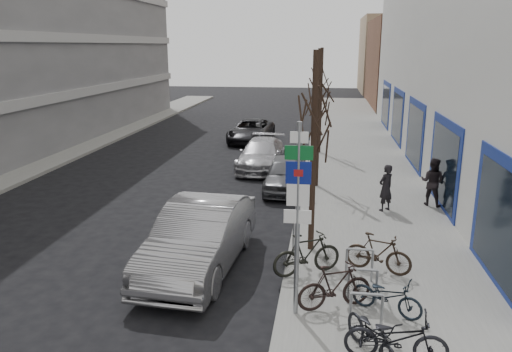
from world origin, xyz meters
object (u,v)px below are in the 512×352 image
(bike_far_inner, at_px, (378,253))
(pedestrian_far, at_px, (432,181))
(bike_near_left, at_px, (372,331))
(bike_far_curb, at_px, (396,334))
(parked_car_mid, at_px, (286,174))
(bike_near_right, at_px, (335,286))
(tree_mid, at_px, (319,86))
(bike_rack, at_px, (363,282))
(bike_mid_curb, at_px, (387,293))
(tree_near, at_px, (315,105))
(meter_back, at_px, (309,147))
(parked_car_front, at_px, (200,237))
(pedestrian_near, at_px, (386,188))
(parked_car_back, at_px, (262,154))
(lane_car, at_px, (251,131))
(highway_sign_pole, at_px, (298,209))
(meter_mid, at_px, (303,176))
(meter_front, at_px, (294,228))
(bike_mid_inner, at_px, (307,253))
(tree_far, at_px, (321,76))

(bike_far_inner, xyz_separation_m, pedestrian_far, (2.37, 5.75, 0.35))
(bike_near_left, relative_size, pedestrian_far, 0.97)
(bike_far_curb, distance_m, parked_car_mid, 11.46)
(bike_near_right, bearing_deg, tree_mid, -20.13)
(bike_rack, relative_size, bike_near_right, 1.33)
(bike_far_inner, bearing_deg, bike_mid_curb, -160.44)
(tree_near, distance_m, meter_back, 10.98)
(bike_rack, relative_size, meter_back, 1.78)
(parked_car_front, xyz_separation_m, pedestrian_near, (5.18, 4.99, 0.09))
(parked_car_front, bearing_deg, bike_far_curb, -35.01)
(parked_car_back, bearing_deg, pedestrian_far, -35.66)
(bike_far_curb, xyz_separation_m, parked_car_front, (-4.45, 3.59, 0.16))
(bike_mid_curb, height_order, bike_far_inner, bike_far_inner)
(bike_far_inner, xyz_separation_m, lane_car, (-5.79, 17.50, 0.01))
(highway_sign_pole, distance_m, parked_car_back, 13.44)
(tree_mid, height_order, lane_car, tree_mid)
(meter_back, distance_m, bike_far_curb, 15.57)
(meter_mid, bearing_deg, parked_car_front, -110.35)
(meter_front, bearing_deg, bike_mid_curb, -52.12)
(bike_far_curb, bearing_deg, meter_back, 12.15)
(bike_rack, height_order, lane_car, lane_car)
(meter_mid, bearing_deg, highway_sign_pole, -88.32)
(bike_mid_inner, bearing_deg, bike_rack, -163.37)
(bike_far_curb, xyz_separation_m, pedestrian_far, (2.41, 9.43, 0.30))
(meter_mid, xyz_separation_m, bike_far_curb, (2.10, -9.93, -0.21))
(meter_mid, height_order, bike_mid_curb, meter_mid)
(bike_rack, relative_size, meter_front, 1.78)
(bike_mid_curb, bearing_deg, meter_front, 63.84)
(tree_far, bearing_deg, meter_back, -100.20)
(tree_mid, height_order, parked_car_mid, tree_mid)
(tree_mid, relative_size, pedestrian_near, 3.43)
(tree_near, bearing_deg, bike_near_left, -75.54)
(meter_back, xyz_separation_m, bike_near_left, (1.70, -15.33, -0.26))
(bike_far_curb, bearing_deg, bike_near_left, 81.24)
(tree_mid, distance_m, bike_near_right, 10.29)
(tree_far, xyz_separation_m, bike_far_curb, (1.65, -17.93, -3.40))
(bike_near_left, xyz_separation_m, parked_car_back, (-3.86, 14.43, 0.02))
(meter_back, xyz_separation_m, bike_far_inner, (2.14, -11.74, -0.26))
(meter_back, xyz_separation_m, bike_mid_curb, (2.13, -13.74, -0.30))
(tree_near, distance_m, parked_car_mid, 7.16)
(meter_front, distance_m, meter_back, 11.00)
(bike_mid_curb, height_order, parked_car_back, parked_car_back)
(meter_back, bearing_deg, bike_far_inner, -79.65)
(parked_car_front, xyz_separation_m, lane_car, (-1.30, 17.60, -0.20))
(highway_sign_pole, relative_size, bike_mid_inner, 2.33)
(parked_car_mid, xyz_separation_m, lane_car, (-2.90, 10.09, -0.01))
(pedestrian_far, bearing_deg, bike_rack, 95.78)
(bike_mid_inner, relative_size, parked_car_back, 0.38)
(highway_sign_pole, relative_size, tree_mid, 0.76)
(tree_near, height_order, bike_mid_inner, tree_near)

